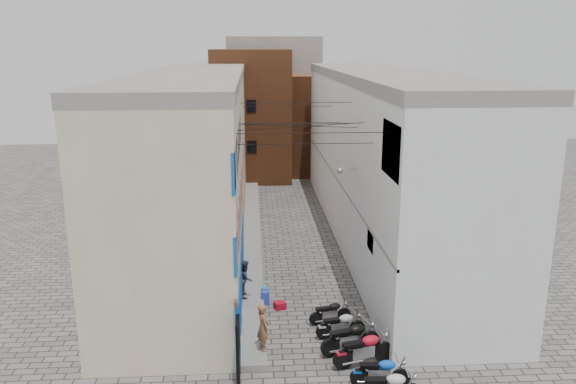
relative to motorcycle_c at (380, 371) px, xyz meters
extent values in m
plane|color=#5A5855|center=(-1.87, 1.00, -0.55)|extent=(90.00, 90.00, 0.00)
cube|color=gray|center=(-3.92, 14.00, -0.42)|extent=(0.90, 26.00, 0.25)
cube|color=#BEAF8F|center=(-6.87, 14.00, 3.70)|extent=(5.00, 26.00, 8.50)
cube|color=#BE6B75|center=(-4.41, 14.00, 3.45)|extent=(0.10, 26.00, 0.80)
cube|color=#0C51B6|center=(-4.40, 5.90, 0.75)|extent=(0.12, 10.20, 2.40)
cube|color=#0C51B6|center=(-4.42, 5.90, 4.75)|extent=(0.10, 10.20, 4.00)
cube|color=gray|center=(-6.87, 14.00, 8.20)|extent=(5.10, 26.00, 0.50)
cube|color=black|center=(-4.39, 0.60, 0.55)|extent=(0.10, 1.20, 2.20)
cube|color=white|center=(3.13, 14.00, 3.70)|extent=(5.00, 26.00, 8.50)
cube|color=#0C51B6|center=(0.68, 2.50, 6.45)|extent=(0.10, 2.40, 1.80)
cube|color=white|center=(0.69, 5.00, 2.45)|extent=(0.08, 1.00, 0.70)
cylinder|color=#B2B2B7|center=(0.28, 8.00, 4.65)|extent=(0.80, 0.06, 0.06)
sphere|color=#B2B2B7|center=(-0.12, 8.00, 4.55)|extent=(0.28, 0.28, 0.28)
cube|color=gray|center=(3.13, 14.00, 8.20)|extent=(5.10, 26.00, 0.50)
cube|color=gray|center=(0.67, 14.00, 2.85)|extent=(0.10, 26.00, 0.12)
cube|color=brown|center=(-3.87, 29.00, 4.45)|extent=(6.00, 6.00, 10.00)
cube|color=brown|center=(1.13, 31.00, 3.45)|extent=(5.00, 6.00, 8.00)
cube|color=gray|center=(-1.87, 35.00, 4.95)|extent=(8.00, 5.00, 11.00)
cube|color=black|center=(-1.87, 26.20, 0.65)|extent=(2.00, 0.30, 2.40)
cylinder|color=black|center=(-1.87, 3.00, 6.95)|extent=(5.20, 0.02, 0.02)
cylinder|color=black|center=(-1.87, 5.00, 6.25)|extent=(5.20, 0.02, 0.02)
cylinder|color=black|center=(-1.87, 7.50, 6.65)|extent=(5.20, 0.02, 0.02)
cylinder|color=black|center=(-1.87, 10.00, 7.25)|extent=(5.20, 0.02, 0.02)
cylinder|color=black|center=(-1.87, 13.00, 5.95)|extent=(5.20, 0.02, 0.02)
cylinder|color=black|center=(-1.87, 16.00, 6.45)|extent=(5.20, 0.02, 0.02)
cylinder|color=black|center=(-1.87, 6.00, 6.75)|extent=(5.65, 2.07, 0.02)
cylinder|color=black|center=(-1.87, 9.00, 6.35)|extent=(5.80, 1.58, 0.02)
imported|color=#9D5D39|center=(-3.58, 2.00, 0.54)|extent=(0.58, 0.71, 1.68)
imported|color=#2C3342|center=(-4.22, 6.27, 0.48)|extent=(0.59, 0.76, 1.55)
cylinder|color=blue|center=(-3.42, 5.98, -0.27)|extent=(0.47, 0.47, 0.55)
cylinder|color=#2778C7|center=(-3.42, 6.53, -0.31)|extent=(0.39, 0.39, 0.47)
cube|color=#AF0C1E|center=(-2.84, 5.50, -0.40)|extent=(0.53, 0.46, 0.29)
camera|label=1|loc=(-3.85, -15.14, 9.73)|focal=35.00mm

